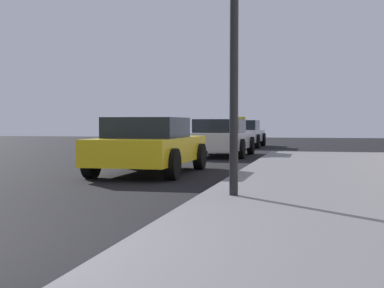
# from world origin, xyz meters

# --- Properties ---
(sidewalk) EXTENTS (4.00, 32.00, 0.15)m
(sidewalk) POSITION_xyz_m (4.00, 0.00, 0.07)
(sidewalk) COLOR slate
(sidewalk) RESTS_ON ground_plane
(car_yellow) EXTENTS (1.97, 4.11, 1.27)m
(car_yellow) POSITION_xyz_m (-0.11, 8.29, 0.64)
(car_yellow) COLOR yellow
(car_yellow) RESTS_ON ground_plane
(car_silver) EXTENTS (1.98, 4.12, 1.27)m
(car_silver) POSITION_xyz_m (0.32, 15.19, 0.65)
(car_silver) COLOR #B7B7BF
(car_silver) RESTS_ON ground_plane
(car_white) EXTENTS (1.96, 4.26, 1.43)m
(car_white) POSITION_xyz_m (0.04, 22.64, 0.65)
(car_white) COLOR white
(car_white) RESTS_ON ground_plane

